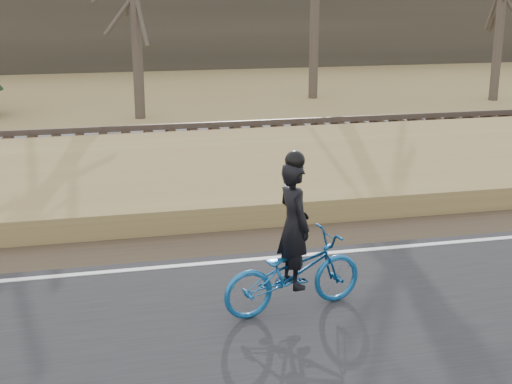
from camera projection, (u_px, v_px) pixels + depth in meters
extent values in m
plane|color=olive|center=(273.00, 266.00, 11.32)|extent=(120.00, 120.00, 0.00)
cube|color=black|center=(323.00, 337.00, 8.98)|extent=(120.00, 6.00, 0.06)
cube|color=silver|center=(270.00, 258.00, 11.49)|extent=(120.00, 0.12, 0.01)
cube|color=#473A2B|center=(256.00, 240.00, 12.44)|extent=(120.00, 1.60, 0.04)
cube|color=olive|center=(224.00, 185.00, 15.19)|extent=(120.00, 5.00, 0.44)
cube|color=slate|center=(197.00, 147.00, 18.75)|extent=(120.00, 3.00, 0.45)
cube|color=black|center=(197.00, 136.00, 18.67)|extent=(120.00, 2.40, 0.14)
cube|color=brown|center=(201.00, 136.00, 17.95)|extent=(120.00, 0.07, 0.15)
cube|color=brown|center=(193.00, 126.00, 19.30)|extent=(120.00, 0.07, 0.15)
cube|color=#383328|center=(135.00, 12.00, 38.57)|extent=(120.00, 4.00, 6.00)
imported|color=#14508B|center=(293.00, 273.00, 9.54)|extent=(2.11, 1.09, 1.06)
imported|color=black|center=(294.00, 225.00, 9.35)|extent=(0.52, 0.69, 1.70)
sphere|color=black|center=(295.00, 161.00, 9.11)|extent=(0.26, 0.26, 0.26)
cylinder|color=#4A4136|center=(136.00, 17.00, 23.24)|extent=(0.36, 0.36, 6.68)
cylinder|color=#4A4136|center=(502.00, 5.00, 27.04)|extent=(0.36, 0.36, 7.22)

